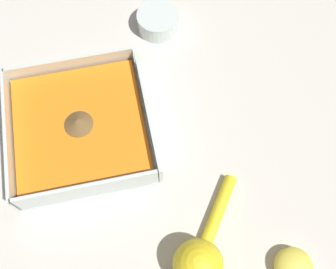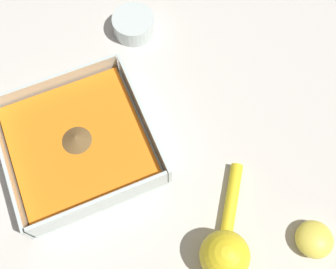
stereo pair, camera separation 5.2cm
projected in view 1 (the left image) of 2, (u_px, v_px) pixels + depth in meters
ground_plane at (81, 118)px, 0.74m from camera, size 4.00×4.00×0.00m
square_dish at (82, 128)px, 0.71m from camera, size 0.25×0.25×0.06m
spice_bowl at (158, 22)px, 0.81m from camera, size 0.09×0.09×0.04m
lemon_squeezer at (200, 258)px, 0.61m from camera, size 0.18×0.14×0.08m
lemon_half at (294, 267)px, 0.62m from camera, size 0.06×0.06×0.03m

